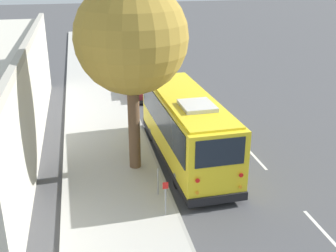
% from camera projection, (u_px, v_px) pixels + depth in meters
% --- Properties ---
extents(ground_plane, '(160.00, 160.00, 0.00)m').
position_uv_depth(ground_plane, '(188.00, 155.00, 21.64)').
color(ground_plane, '#474749').
extents(sidewalk_slab, '(80.00, 4.41, 0.15)m').
position_uv_depth(sidewalk_slab, '(109.00, 161.00, 20.83)').
color(sidewalk_slab, '#B2AFA8').
rests_on(sidewalk_slab, ground).
extents(curb_strip, '(80.00, 0.14, 0.15)m').
position_uv_depth(curb_strip, '(154.00, 157.00, 21.27)').
color(curb_strip, '#9D9A94').
rests_on(curb_strip, ground).
extents(shuttle_bus, '(9.52, 3.03, 3.49)m').
position_uv_depth(shuttle_bus, '(186.00, 125.00, 20.45)').
color(shuttle_bus, yellow).
rests_on(shuttle_bus, ground).
extents(parked_sedan_maroon, '(4.72, 1.98, 1.28)m').
position_uv_depth(parked_sedan_maroon, '(143.00, 88.00, 30.73)').
color(parked_sedan_maroon, maroon).
rests_on(parked_sedan_maroon, ground).
extents(parked_sedan_navy, '(4.26, 1.86, 1.28)m').
position_uv_depth(parked_sedan_navy, '(133.00, 68.00, 36.28)').
color(parked_sedan_navy, '#19234C').
rests_on(parked_sedan_navy, ground).
extents(parked_sedan_gray, '(4.36, 1.90, 1.26)m').
position_uv_depth(parked_sedan_gray, '(126.00, 54.00, 41.39)').
color(parked_sedan_gray, slate).
rests_on(parked_sedan_gray, ground).
extents(parked_sedan_tan, '(4.54, 1.91, 1.32)m').
position_uv_depth(parked_sedan_tan, '(117.00, 42.00, 47.51)').
color(parked_sedan_tan, tan).
rests_on(parked_sedan_tan, ground).
extents(parked_sedan_silver, '(4.32, 1.86, 1.29)m').
position_uv_depth(parked_sedan_silver, '(113.00, 33.00, 53.06)').
color(parked_sedan_silver, '#A8AAAF').
rests_on(parked_sedan_silver, ground).
extents(street_tree, '(4.92, 4.92, 9.32)m').
position_uv_depth(street_tree, '(131.00, 30.00, 17.86)').
color(street_tree, brown).
rests_on(street_tree, sidewalk_slab).
extents(sign_post_near, '(0.06, 0.22, 1.42)m').
position_uv_depth(sign_post_near, '(165.00, 198.00, 16.07)').
color(sign_post_near, gray).
rests_on(sign_post_near, sidewalk_slab).
extents(sign_post_far, '(0.06, 0.06, 1.22)m').
position_uv_depth(sign_post_far, '(158.00, 182.00, 17.51)').
color(sign_post_far, gray).
rests_on(sign_post_far, sidewalk_slab).
extents(lane_stripe_behind, '(2.40, 0.14, 0.01)m').
position_uv_depth(lane_stripe_behind, '(321.00, 229.00, 15.74)').
color(lane_stripe_behind, silver).
rests_on(lane_stripe_behind, ground).
extents(lane_stripe_mid, '(2.40, 0.14, 0.01)m').
position_uv_depth(lane_stripe_mid, '(257.00, 159.00, 21.18)').
color(lane_stripe_mid, silver).
rests_on(lane_stripe_mid, ground).
extents(lane_stripe_ahead, '(2.40, 0.14, 0.01)m').
position_uv_depth(lane_stripe_ahead, '(219.00, 118.00, 26.63)').
color(lane_stripe_ahead, silver).
rests_on(lane_stripe_ahead, ground).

